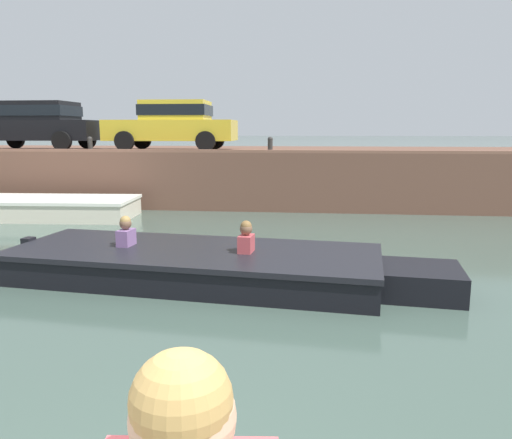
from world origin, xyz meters
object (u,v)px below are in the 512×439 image
(boat_moored_west_cream, at_px, (24,208))
(motorboat_passing, at_px, (210,265))
(car_left_inner_yellow, at_px, (173,123))
(mooring_bollard_west, at_px, (90,143))
(mooring_bollard_mid, at_px, (270,144))
(car_leftmost_black, at_px, (38,123))

(boat_moored_west_cream, relative_size, motorboat_passing, 0.92)
(boat_moored_west_cream, relative_size, car_left_inner_yellow, 1.57)
(car_left_inner_yellow, distance_m, mooring_bollard_west, 2.69)
(boat_moored_west_cream, xyz_separation_m, mooring_bollard_mid, (6.43, 1.83, 1.65))
(motorboat_passing, relative_size, car_left_inner_yellow, 1.71)
(boat_moored_west_cream, bearing_deg, motorboat_passing, -39.71)
(mooring_bollard_mid, bearing_deg, mooring_bollard_west, 180.00)
(mooring_bollard_mid, bearing_deg, boat_moored_west_cream, -164.12)
(car_left_inner_yellow, xyz_separation_m, mooring_bollard_west, (-2.09, -1.58, -0.61))
(mooring_bollard_west, bearing_deg, car_left_inner_yellow, 37.06)
(boat_moored_west_cream, distance_m, mooring_bollard_mid, 6.88)
(car_leftmost_black, height_order, mooring_bollard_mid, car_leftmost_black)
(motorboat_passing, distance_m, mooring_bollard_west, 8.61)
(motorboat_passing, relative_size, mooring_bollard_mid, 15.69)
(boat_moored_west_cream, distance_m, car_leftmost_black, 4.31)
(boat_moored_west_cream, relative_size, mooring_bollard_west, 14.45)
(motorboat_passing, height_order, mooring_bollard_west, mooring_bollard_west)
(mooring_bollard_west, distance_m, mooring_bollard_mid, 5.32)
(motorboat_passing, xyz_separation_m, mooring_bollard_west, (-4.94, 6.85, 1.67))
(car_left_inner_yellow, distance_m, mooring_bollard_mid, 3.64)
(motorboat_passing, height_order, car_leftmost_black, car_leftmost_black)
(motorboat_passing, xyz_separation_m, car_left_inner_yellow, (-2.85, 8.43, 2.28))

